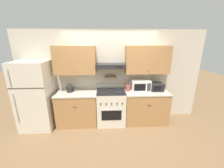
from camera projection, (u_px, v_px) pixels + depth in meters
ground_plane at (112, 128)px, 3.69m from camera, size 16.00×16.00×0.00m
wall_back at (111, 71)px, 3.85m from camera, size 5.20×0.46×2.55m
counter_left at (78, 108)px, 3.83m from camera, size 1.10×0.65×0.92m
counter_right at (145, 107)px, 3.92m from camera, size 1.20×0.65×0.92m
stove_range at (111, 107)px, 3.85m from camera, size 0.76×0.68×1.07m
refrigerator at (36, 95)px, 3.58m from camera, size 0.82×0.78×1.79m
tea_kettle at (70, 88)px, 3.73m from camera, size 0.23×0.18×0.24m
microwave at (140, 85)px, 3.83m from camera, size 0.52×0.36×0.30m
utensil_crock at (128, 88)px, 3.81m from camera, size 0.12×0.12×0.31m
toaster_oven at (156, 87)px, 3.84m from camera, size 0.34×0.32×0.21m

